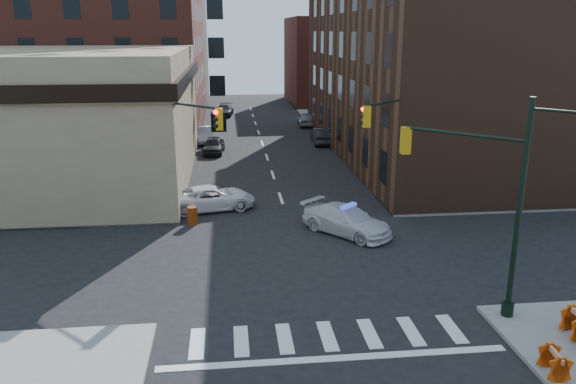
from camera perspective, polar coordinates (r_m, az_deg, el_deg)
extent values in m
plane|color=black|center=(26.24, 1.39, -6.90)|extent=(140.00, 140.00, 0.00)
cube|color=gray|center=(60.87, -25.19, 4.96)|extent=(34.00, 54.50, 0.15)
cube|color=gray|center=(63.29, 18.45, 6.04)|extent=(34.00, 54.50, 0.15)
cube|color=#9A8765|center=(43.08, -24.99, 6.94)|extent=(22.00, 22.00, 9.00)
cube|color=maroon|center=(65.74, -20.57, 16.67)|extent=(25.00, 25.00, 24.00)
cube|color=#492B1D|center=(49.30, 13.30, 11.91)|extent=(14.00, 34.00, 14.00)
cube|color=brown|center=(86.89, -15.17, 14.09)|extent=(20.00, 18.00, 16.00)
cube|color=maroon|center=(83.83, 5.77, 13.13)|extent=(16.00, 16.00, 12.00)
cylinder|color=black|center=(21.20, 22.42, -1.89)|extent=(0.20, 0.20, 8.00)
cylinder|color=black|center=(22.57, 21.39, -10.99)|extent=(0.44, 0.44, 0.50)
cylinder|color=black|center=(21.31, 17.35, 5.64)|extent=(3.27, 3.27, 0.12)
cube|color=#BF8C0C|center=(22.30, 11.87, 5.16)|extent=(0.35, 0.35, 1.05)
sphere|color=#FF0C05|center=(22.43, 12.18, 6.11)|extent=(0.22, 0.22, 0.22)
sphere|color=black|center=(22.49, 12.13, 5.28)|extent=(0.22, 0.22, 0.22)
sphere|color=black|center=(22.55, 12.09, 4.46)|extent=(0.22, 0.22, 0.22)
cylinder|color=black|center=(20.17, 26.78, 7.27)|extent=(1.91, 1.91, 0.10)
cylinder|color=black|center=(31.04, -12.72, 4.37)|extent=(0.20, 0.20, 8.00)
cylinder|color=black|center=(31.99, -12.31, -2.21)|extent=(0.44, 0.44, 0.50)
cylinder|color=black|center=(28.93, -10.19, 8.70)|extent=(3.27, 3.27, 0.12)
cube|color=#BF8C0C|center=(27.36, -7.00, 7.36)|extent=(0.35, 0.35, 1.05)
sphere|color=#FF0C05|center=(27.15, -7.36, 8.03)|extent=(0.22, 0.22, 0.22)
sphere|color=black|center=(27.20, -7.33, 7.35)|extent=(0.22, 0.22, 0.22)
sphere|color=black|center=(27.25, -7.31, 6.66)|extent=(0.22, 0.22, 0.22)
cylinder|color=black|center=(32.44, 11.97, 4.92)|extent=(0.20, 0.20, 8.00)
cylinder|color=black|center=(33.35, 11.60, -1.41)|extent=(0.44, 0.44, 0.50)
cylinder|color=black|center=(30.08, 10.27, 8.98)|extent=(3.27, 3.27, 0.12)
cube|color=#BF8C0C|center=(28.21, 7.99, 7.59)|extent=(0.35, 0.35, 1.05)
sphere|color=#FF0C05|center=(28.27, 7.64, 8.34)|extent=(0.22, 0.22, 0.22)
sphere|color=black|center=(28.32, 7.61, 7.68)|extent=(0.22, 0.22, 0.22)
sphere|color=black|center=(28.37, 7.59, 7.02)|extent=(0.22, 0.22, 0.22)
cylinder|color=black|center=(51.83, 5.84, 6.25)|extent=(0.24, 0.24, 2.60)
sphere|color=brown|center=(51.52, 5.91, 8.50)|extent=(3.00, 3.00, 3.00)
cylinder|color=black|center=(59.57, 4.25, 7.57)|extent=(0.24, 0.24, 2.60)
sphere|color=brown|center=(59.30, 4.29, 9.53)|extent=(3.00, 3.00, 3.00)
imported|color=silver|center=(29.41, 5.98, -2.87)|extent=(4.86, 5.16, 1.47)
imported|color=white|center=(33.52, -7.71, -0.59)|extent=(5.47, 3.36, 1.42)
imported|color=black|center=(49.01, -7.56, 4.74)|extent=(2.05, 4.28, 1.41)
imported|color=#9B9CA3|center=(53.92, -8.59, 5.76)|extent=(1.98, 4.57, 1.46)
imported|color=black|center=(70.77, -6.47, 8.25)|extent=(2.43, 4.97, 1.39)
imported|color=black|center=(52.85, 3.40, 5.73)|extent=(1.78, 4.61, 1.50)
imported|color=gray|center=(62.88, 1.83, 7.41)|extent=(1.97, 4.45, 1.49)
imported|color=black|center=(34.87, -18.12, 0.17)|extent=(0.87, 0.85, 2.02)
imported|color=black|center=(32.61, -22.09, -1.61)|extent=(1.00, 0.89, 1.68)
imported|color=#202530|center=(34.53, -22.39, -0.57)|extent=(1.14, 0.97, 1.83)
cylinder|color=#E6530A|center=(29.60, 7.97, -3.38)|extent=(0.61, 0.61, 0.91)
cylinder|color=red|center=(31.16, -9.69, -2.38)|extent=(0.57, 0.57, 0.99)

